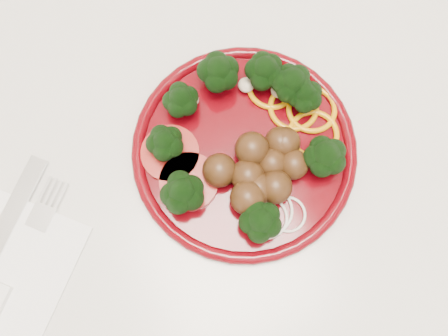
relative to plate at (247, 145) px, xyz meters
name	(u,v)px	position (x,y,z in m)	size (l,w,h in m)	color
counter	(260,200)	(0.06, 0.00, -0.47)	(2.40, 0.60, 0.90)	silver
plate	(247,145)	(0.00, 0.00, 0.00)	(0.25, 0.25, 0.06)	#4D0208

